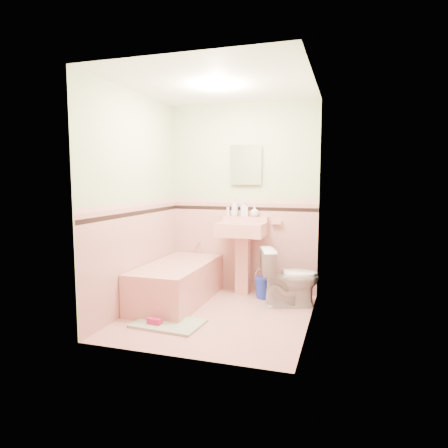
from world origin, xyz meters
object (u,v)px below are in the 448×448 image
(bathtub, at_px, (177,284))
(soap_bottle_left, at_px, (235,207))
(toilet, at_px, (290,277))
(soap_bottle_mid, at_px, (244,209))
(soap_bottle_right, at_px, (255,211))
(medicine_cabinet, at_px, (246,165))
(bucket, at_px, (265,288))
(shoe, at_px, (155,321))
(sink, at_px, (242,259))

(bathtub, bearing_deg, soap_bottle_left, 53.10)
(toilet, bearing_deg, soap_bottle_mid, 36.91)
(soap_bottle_left, height_order, soap_bottle_right, soap_bottle_left)
(medicine_cabinet, distance_m, bucket, 1.62)
(bathtub, relative_size, bucket, 5.66)
(soap_bottle_right, relative_size, shoe, 0.96)
(soap_bottle_left, xyz_separation_m, soap_bottle_right, (0.27, 0.00, -0.05))
(bathtub, relative_size, soap_bottle_left, 6.39)
(bathtub, distance_m, bucket, 1.12)
(toilet, distance_m, shoe, 1.68)
(soap_bottle_mid, distance_m, bucket, 1.07)
(sink, height_order, bucket, sink)
(sink, xyz_separation_m, soap_bottle_left, (-0.15, 0.18, 0.66))
(sink, height_order, shoe, sink)
(medicine_cabinet, relative_size, soap_bottle_mid, 2.36)
(soap_bottle_left, bearing_deg, bathtub, -126.90)
(soap_bottle_mid, bearing_deg, toilet, -33.31)
(bathtub, bearing_deg, shoe, -81.84)
(soap_bottle_left, bearing_deg, medicine_cabinet, 11.55)
(soap_bottle_left, xyz_separation_m, bucket, (0.47, -0.23, -1.01))
(sink, height_order, medicine_cabinet, medicine_cabinet)
(soap_bottle_left, height_order, soap_bottle_mid, soap_bottle_left)
(soap_bottle_mid, xyz_separation_m, shoe, (-0.54, -1.56, -1.06))
(medicine_cabinet, xyz_separation_m, soap_bottle_mid, (-0.02, -0.03, -0.58))
(sink, bearing_deg, toilet, -21.93)
(soap_bottle_left, relative_size, soap_bottle_mid, 1.16)
(toilet, bearing_deg, bucket, 38.07)
(soap_bottle_left, height_order, bucket, soap_bottle_left)
(shoe, bearing_deg, soap_bottle_left, 81.37)
(toilet, xyz_separation_m, shoe, (-1.23, -1.11, -0.29))
(medicine_cabinet, distance_m, soap_bottle_mid, 0.58)
(bathtub, height_order, bucket, bathtub)
(sink, height_order, toilet, sink)
(soap_bottle_left, bearing_deg, sink, -50.79)
(medicine_cabinet, bearing_deg, bucket, -39.01)
(sink, height_order, soap_bottle_left, soap_bottle_left)
(bathtub, xyz_separation_m, medicine_cabinet, (0.68, 0.74, 1.47))
(soap_bottle_mid, bearing_deg, bathtub, -133.12)
(medicine_cabinet, height_order, soap_bottle_mid, medicine_cabinet)
(medicine_cabinet, bearing_deg, soap_bottle_right, -13.40)
(soap_bottle_right, height_order, bucket, soap_bottle_right)
(medicine_cabinet, distance_m, shoe, 2.35)
(soap_bottle_left, distance_m, toilet, 1.22)
(sink, xyz_separation_m, soap_bottle_right, (0.13, 0.18, 0.61))
(sink, relative_size, medicine_cabinet, 2.00)
(sink, relative_size, toilet, 1.36)
(sink, xyz_separation_m, medicine_cabinet, (0.00, 0.21, 1.22))
(soap_bottle_right, bearing_deg, sink, -124.99)
(soap_bottle_left, bearing_deg, toilet, -28.85)
(soap_bottle_right, bearing_deg, shoe, -113.67)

